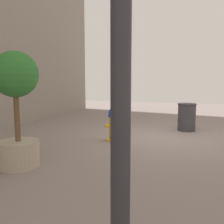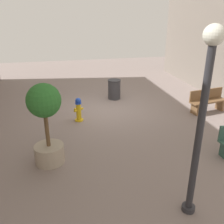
{
  "view_description": "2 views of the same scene",
  "coord_description": "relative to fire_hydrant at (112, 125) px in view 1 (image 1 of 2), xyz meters",
  "views": [
    {
      "loc": [
        -1.02,
        7.92,
        1.76
      ],
      "look_at": [
        0.82,
        2.47,
        1.03
      ],
      "focal_mm": 41.78,
      "sensor_mm": 36.0,
      "label": 1
    },
    {
      "loc": [
        2.01,
        9.96,
        4.01
      ],
      "look_at": [
        0.28,
        2.31,
        0.79
      ],
      "focal_mm": 39.98,
      "sensor_mm": 36.0,
      "label": 2
    }
  ],
  "objects": [
    {
      "name": "fire_hydrant",
      "position": [
        0.0,
        0.0,
        0.0
      ],
      "size": [
        0.39,
        0.38,
        0.93
      ],
      "color": "gold",
      "rests_on": "ground_plane"
    },
    {
      "name": "ground_plane",
      "position": [
        -1.31,
        -1.0,
        -0.47
      ],
      "size": [
        23.4,
        23.4,
        0.0
      ],
      "primitive_type": "plane",
      "color": "gray"
    },
    {
      "name": "planter_tree",
      "position": [
        1.08,
        2.69,
        0.86
      ],
      "size": [
        0.9,
        0.9,
        2.3
      ],
      "color": "tan",
      "rests_on": "ground_plane"
    },
    {
      "name": "trash_bin",
      "position": [
        -1.94,
        -2.23,
        0.0
      ],
      "size": [
        0.62,
        0.62,
        0.93
      ],
      "color": "#38383D",
      "rests_on": "ground_plane"
    }
  ]
}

